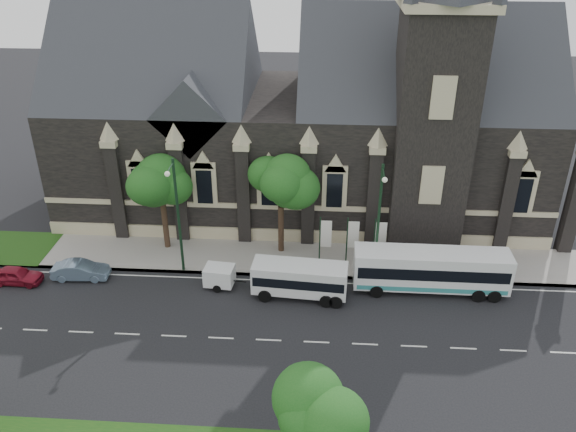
# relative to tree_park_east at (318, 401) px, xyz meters

# --- Properties ---
(ground) EXTENTS (160.00, 160.00, 0.00)m
(ground) POSITION_rel_tree_park_east_xyz_m (-6.18, 9.32, -4.62)
(ground) COLOR black
(ground) RESTS_ON ground
(sidewalk) EXTENTS (80.00, 5.00, 0.15)m
(sidewalk) POSITION_rel_tree_park_east_xyz_m (-6.18, 18.82, -4.54)
(sidewalk) COLOR gray
(sidewalk) RESTS_ON ground
(museum) EXTENTS (40.00, 17.70, 29.90)m
(museum) POSITION_rel_tree_park_east_xyz_m (-1.06, 28.10, 3.55)
(museum) COLOR black
(museum) RESTS_ON ground
(tree_park_east) EXTENTS (3.40, 3.40, 6.28)m
(tree_park_east) POSITION_rel_tree_park_east_xyz_m (0.00, 0.00, 0.00)
(tree_park_east) COLOR black
(tree_park_east) RESTS_ON ground
(tree_walk_right) EXTENTS (4.08, 4.08, 7.80)m
(tree_walk_right) POSITION_rel_tree_park_east_xyz_m (-2.96, 20.04, 1.20)
(tree_walk_right) COLOR black
(tree_walk_right) RESTS_ON ground
(tree_walk_left) EXTENTS (3.91, 3.91, 7.64)m
(tree_walk_left) POSITION_rel_tree_park_east_xyz_m (-11.97, 20.03, 1.12)
(tree_walk_left) COLOR black
(tree_walk_left) RESTS_ON ground
(street_lamp_near) EXTENTS (0.36, 1.88, 9.00)m
(street_lamp_near) POSITION_rel_tree_park_east_xyz_m (3.82, 16.42, 0.49)
(street_lamp_near) COLOR black
(street_lamp_near) RESTS_ON ground
(street_lamp_mid) EXTENTS (0.36, 1.88, 9.00)m
(street_lamp_mid) POSITION_rel_tree_park_east_xyz_m (-10.18, 16.42, 0.49)
(street_lamp_mid) COLOR black
(street_lamp_mid) RESTS_ON ground
(banner_flag_left) EXTENTS (0.90, 0.10, 4.00)m
(banner_flag_left) POSITION_rel_tree_park_east_xyz_m (0.11, 18.32, -2.24)
(banner_flag_left) COLOR black
(banner_flag_left) RESTS_ON ground
(banner_flag_center) EXTENTS (0.90, 0.10, 4.00)m
(banner_flag_center) POSITION_rel_tree_park_east_xyz_m (2.11, 18.32, -2.24)
(banner_flag_center) COLOR black
(banner_flag_center) RESTS_ON ground
(banner_flag_right) EXTENTS (0.90, 0.10, 4.00)m
(banner_flag_right) POSITION_rel_tree_park_east_xyz_m (4.11, 18.32, -2.24)
(banner_flag_right) COLOR black
(banner_flag_right) RESTS_ON ground
(tour_coach) EXTENTS (10.65, 2.55, 3.10)m
(tour_coach) POSITION_rel_tree_park_east_xyz_m (7.60, 15.40, -2.92)
(tour_coach) COLOR white
(tour_coach) RESTS_ON ground
(shuttle_bus) EXTENTS (6.60, 2.75, 2.49)m
(shuttle_bus) POSITION_rel_tree_park_east_xyz_m (-1.44, 14.14, -3.17)
(shuttle_bus) COLOR silver
(shuttle_bus) RESTS_ON ground
(box_trailer) EXTENTS (3.01, 1.77, 1.57)m
(box_trailer) POSITION_rel_tree_park_east_xyz_m (-7.17, 14.92, -3.73)
(box_trailer) COLOR white
(box_trailer) RESTS_ON ground
(sedan) EXTENTS (4.12, 1.64, 1.33)m
(sedan) POSITION_rel_tree_park_east_xyz_m (-17.39, 15.26, -3.95)
(sedan) COLOR slate
(sedan) RESTS_ON ground
(car_far_red) EXTENTS (3.72, 1.56, 1.26)m
(car_far_red) POSITION_rel_tree_park_east_xyz_m (-21.76, 14.38, -3.99)
(car_far_red) COLOR maroon
(car_far_red) RESTS_ON ground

